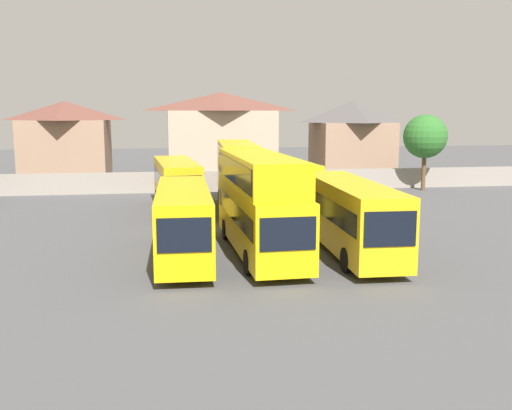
# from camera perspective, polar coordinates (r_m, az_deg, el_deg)

# --- Properties ---
(ground) EXTENTS (140.00, 140.00, 0.00)m
(ground) POSITION_cam_1_polar(r_m,az_deg,el_deg) (46.23, -2.85, 0.41)
(ground) COLOR #4C4C4F
(depot_boundary_wall) EXTENTS (56.00, 0.50, 1.80)m
(depot_boundary_wall) POSITION_cam_1_polar(r_m,az_deg,el_deg) (51.73, -3.52, 2.33)
(depot_boundary_wall) COLOR gray
(depot_boundary_wall) RESTS_ON ground
(bus_1) EXTENTS (2.69, 10.61, 3.40)m
(bus_1) POSITION_cam_1_polar(r_m,az_deg,el_deg) (27.92, -7.11, -1.32)
(bus_1) COLOR #E6B80D
(bus_1) RESTS_ON ground
(bus_2) EXTENTS (2.98, 11.80, 4.90)m
(bus_2) POSITION_cam_1_polar(r_m,az_deg,el_deg) (28.60, 0.32, 0.66)
(bus_2) COLOR yellow
(bus_2) RESTS_ON ground
(bus_3) EXTENTS (2.77, 11.26, 3.55)m
(bus_3) POSITION_cam_1_polar(r_m,az_deg,el_deg) (29.11, 9.17, -0.78)
(bus_3) COLOR yellow
(bus_3) RESTS_ON ground
(bus_4) EXTENTS (3.29, 10.65, 3.55)m
(bus_4) POSITION_cam_1_polar(r_m,az_deg,el_deg) (41.72, -7.78, 2.20)
(bus_4) COLOR yellow
(bus_4) RESTS_ON ground
(bus_5) EXTENTS (3.01, 10.87, 4.81)m
(bus_5) POSITION_cam_1_polar(r_m,az_deg,el_deg) (41.40, -1.83, 3.19)
(bus_5) COLOR yellow
(bus_5) RESTS_ON ground
(bus_6) EXTENTS (3.36, 10.41, 3.51)m
(bus_6) POSITION_cam_1_polar(r_m,az_deg,el_deg) (42.42, 2.73, 2.36)
(bus_6) COLOR yellow
(bus_6) RESTS_ON ground
(house_terrace_left) EXTENTS (8.56, 7.83, 8.04)m
(house_terrace_left) POSITION_cam_1_polar(r_m,az_deg,el_deg) (61.49, -18.06, 5.95)
(house_terrace_left) COLOR #9E7A60
(house_terrace_left) RESTS_ON ground
(house_terrace_centre) EXTENTS (11.48, 6.64, 8.98)m
(house_terrace_centre) POSITION_cam_1_polar(r_m,az_deg,el_deg) (61.03, -3.42, 6.81)
(house_terrace_centre) COLOR tan
(house_terrace_centre) RESTS_ON ground
(house_terrace_right) EXTENTS (8.12, 7.50, 8.17)m
(house_terrace_right) POSITION_cam_1_polar(r_m,az_deg,el_deg) (63.41, 9.35, 6.43)
(house_terrace_right) COLOR #9E7A60
(house_terrace_right) RESTS_ON ground
(tree_left_of_lot) EXTENTS (3.88, 3.88, 6.76)m
(tree_left_of_lot) POSITION_cam_1_polar(r_m,az_deg,el_deg) (54.25, 16.20, 6.43)
(tree_left_of_lot) COLOR brown
(tree_left_of_lot) RESTS_ON ground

